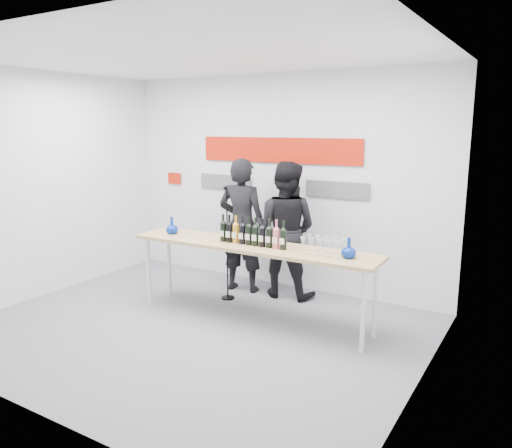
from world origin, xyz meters
name	(u,v)px	position (x,y,z in m)	size (l,w,h in m)	color
ground	(193,329)	(0.00, 0.00, 0.00)	(5.00, 5.00, 0.00)	slate
back_wall	(278,182)	(0.00, 2.00, 1.50)	(5.00, 0.04, 3.00)	silver
signage	(274,160)	(-0.06, 1.97, 1.81)	(3.38, 0.02, 0.79)	#B81A07
tasting_table	(252,250)	(0.41, 0.61, 0.85)	(3.09, 0.67, 0.92)	tan
wine_bottles	(252,231)	(0.44, 0.58, 1.09)	(0.89, 0.09, 0.33)	black
decanter_left	(172,225)	(-0.78, 0.59, 1.03)	(0.16, 0.16, 0.21)	navy
decanter_right	(349,248)	(1.60, 0.63, 1.03)	(0.16, 0.16, 0.21)	navy
glasses_left	(186,228)	(-0.56, 0.59, 1.02)	(0.17, 0.23, 0.18)	silver
glasses_right	(323,246)	(1.31, 0.63, 1.02)	(0.47, 0.23, 0.18)	silver
presenter_left	(242,225)	(-0.28, 1.47, 0.93)	(0.68, 0.45, 1.86)	black
presenter_right	(285,230)	(0.33, 1.59, 0.92)	(0.89, 0.69, 1.83)	black
mic_stand	(227,265)	(-0.25, 1.06, 0.46)	(0.18, 0.18, 1.53)	black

